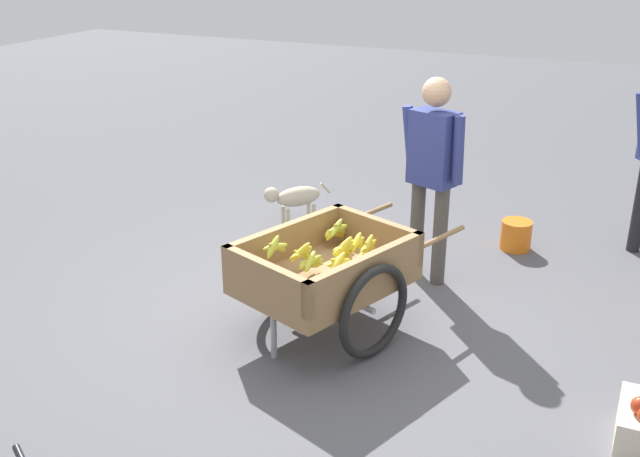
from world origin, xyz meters
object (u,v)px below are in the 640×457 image
fruit_cart (326,273)px  vendor_person (432,163)px  plastic_bucket (516,235)px  dog (294,197)px

fruit_cart → vendor_person: bearing=160.0°
fruit_cart → plastic_bucket: (-1.95, 0.93, -0.31)m
dog → plastic_bucket: dog is taller
fruit_cart → vendor_person: size_ratio=1.13×
dog → fruit_cart: bearing=32.4°
fruit_cart → vendor_person: vendor_person is taller
dog → plastic_bucket: (-0.28, 1.99, -0.14)m
vendor_person → plastic_bucket: 1.32m
vendor_person → dog: size_ratio=2.91×
vendor_person → plastic_bucket: bearing=148.8°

